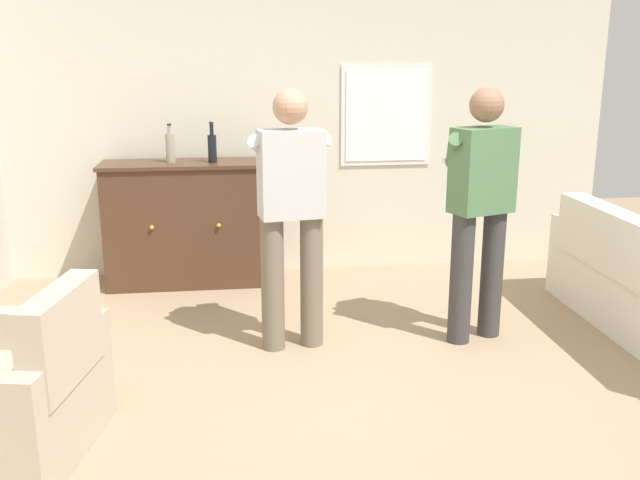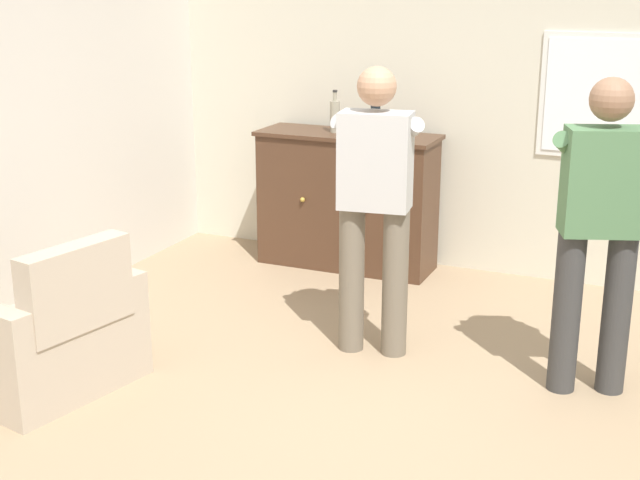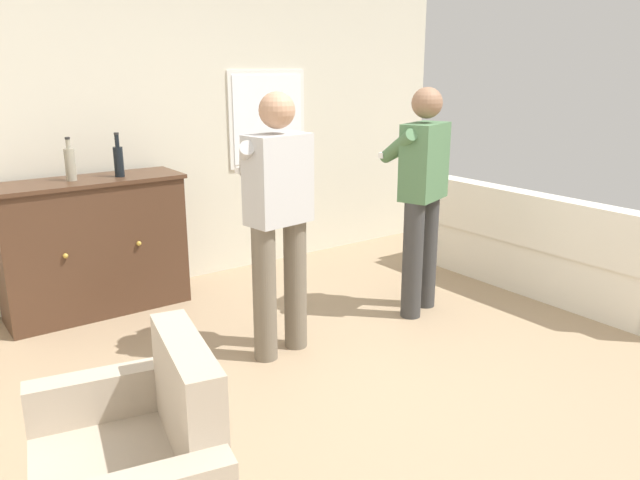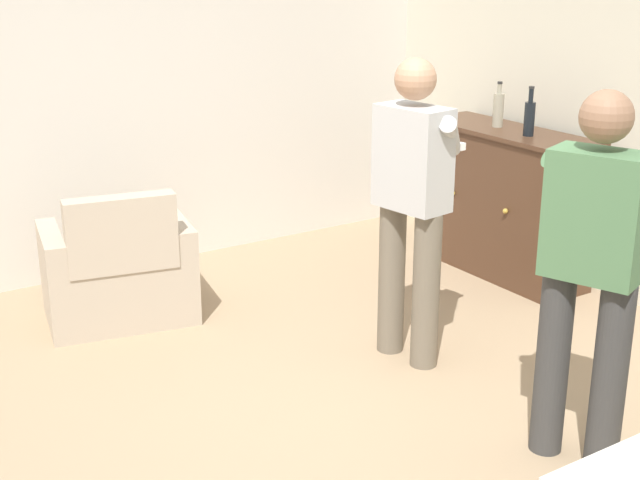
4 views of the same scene
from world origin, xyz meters
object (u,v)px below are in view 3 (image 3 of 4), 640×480
(couch, at_px, (541,251))
(bottle_wine_green, at_px, (70,163))
(sideboard_cabinet, at_px, (94,246))
(person_standing_left, at_px, (278,214))
(person_standing_right, at_px, (422,191))
(bottle_liquor_amber, at_px, (119,160))

(couch, xyz_separation_m, bottle_wine_green, (-3.24, 1.70, 0.81))
(sideboard_cabinet, bearing_deg, bottle_wine_green, 178.55)
(couch, relative_size, person_standing_left, 1.38)
(person_standing_right, bearing_deg, sideboard_cabinet, 144.03)
(sideboard_cabinet, distance_m, person_standing_left, 1.66)
(sideboard_cabinet, xyz_separation_m, bottle_liquor_amber, (0.23, -0.04, 0.64))
(person_standing_left, bearing_deg, bottle_liquor_amber, 110.47)
(sideboard_cabinet, xyz_separation_m, bottle_wine_green, (-0.11, 0.00, 0.64))
(sideboard_cabinet, bearing_deg, person_standing_left, -62.33)
(bottle_liquor_amber, bearing_deg, bottle_wine_green, 172.59)
(sideboard_cabinet, xyz_separation_m, person_standing_right, (1.98, -1.44, 0.42))
(person_standing_left, relative_size, person_standing_right, 1.00)
(bottle_liquor_amber, bearing_deg, person_standing_left, -69.53)
(person_standing_left, distance_m, person_standing_right, 1.23)
(sideboard_cabinet, distance_m, bottle_liquor_amber, 0.68)
(bottle_liquor_amber, xyz_separation_m, person_standing_right, (1.75, -1.39, -0.21))
(bottle_wine_green, height_order, bottle_liquor_amber, bottle_liquor_amber)
(bottle_liquor_amber, relative_size, person_standing_right, 0.19)
(couch, distance_m, person_standing_right, 1.33)
(sideboard_cabinet, bearing_deg, bottle_liquor_amber, -10.09)
(couch, xyz_separation_m, sideboard_cabinet, (-3.14, 1.70, 0.18))
(couch, bearing_deg, bottle_wine_green, 152.25)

